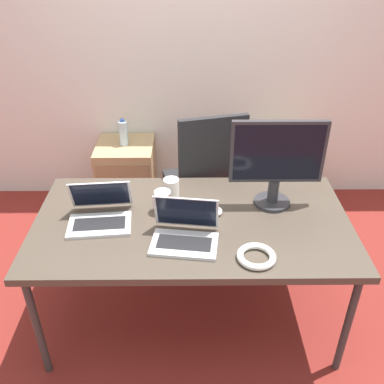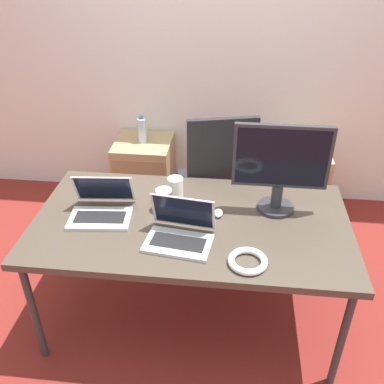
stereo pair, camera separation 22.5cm
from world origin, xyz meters
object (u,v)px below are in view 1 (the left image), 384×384
monitor (277,161)px  mouse (218,211)px  laptop_right (185,233)px  coffee_cup_brown (163,202)px  cabinet_left (127,176)px  water_bottle (123,133)px  cable_coil (256,256)px  coffee_cup_white (171,188)px  laptop_left (100,214)px  office_chair (204,195)px  cabinet_right (277,175)px

monitor → mouse: bearing=-162.3°
laptop_right → mouse: laptop_right is taller
laptop_right → coffee_cup_brown: size_ratio=2.79×
cabinet_left → water_bottle: water_bottle is taller
monitor → cable_coil: size_ratio=2.69×
coffee_cup_white → cable_coil: bearing=-52.5°
mouse → coffee_cup_white: size_ratio=0.61×
laptop_left → cable_coil: (0.79, -0.31, -0.03)m
water_bottle → laptop_right: (0.49, -1.39, 0.09)m
laptop_left → mouse: 0.63m
water_bottle → mouse: size_ratio=3.00×
laptop_left → laptop_right: bearing=-20.5°
office_chair → monitor: size_ratio=2.16×
cable_coil → mouse: bearing=113.0°
water_bottle → coffee_cup_brown: bearing=-72.0°
mouse → coffee_cup_brown: bearing=174.7°
laptop_left → coffee_cup_white: bearing=32.3°
coffee_cup_brown → monitor: bearing=6.6°
water_bottle → cable_coil: water_bottle is taller
laptop_left → coffee_cup_white: laptop_left is taller
cabinet_left → laptop_right: bearing=-70.6°
office_chair → coffee_cup_white: size_ratio=9.16×
monitor → laptop_left: bearing=-170.2°
laptop_left → cabinet_right: bearing=45.2°
coffee_cup_white → laptop_left: bearing=-147.7°
mouse → coffee_cup_white: bearing=146.7°
cabinet_right → coffee_cup_brown: bearing=-128.0°
office_chair → coffee_cup_white: office_chair is taller
mouse → cable_coil: size_ratio=0.38×
coffee_cup_brown → laptop_right: bearing=-64.7°
cabinet_left → cabinet_right: same height
cabinet_right → water_bottle: 1.31m
laptop_right → mouse: 0.29m
laptop_right → cabinet_left: bearing=109.4°
water_bottle → coffee_cup_brown: size_ratio=1.71×
cabinet_left → cable_coil: cable_coil is taller
coffee_cup_white → water_bottle: bearing=112.5°
laptop_right → mouse: size_ratio=4.89×
cable_coil → cabinet_right: bearing=74.6°
cabinet_left → coffee_cup_brown: (0.37, -1.13, 0.49)m
cabinet_right → coffee_cup_brown: size_ratio=4.59×
laptop_right → cable_coil: laptop_right is taller
laptop_left → laptop_right: laptop_right is taller
cabinet_right → laptop_right: (-0.76, -1.39, 0.48)m
cabinet_left → cable_coil: size_ratio=3.09×
monitor → mouse: monitor is taller
office_chair → cable_coil: office_chair is taller
laptop_right → cable_coil: 0.37m
cabinet_left → mouse: (0.67, -1.16, 0.45)m
office_chair → cabinet_left: 0.80m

